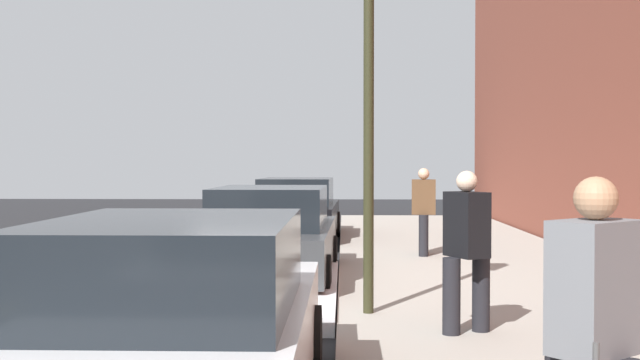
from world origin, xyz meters
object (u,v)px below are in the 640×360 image
(parked_car_white, at_px, (177,326))
(traffic_light_pole, at_px, (369,43))
(pedestrian_grey_coat, at_px, (595,333))
(parked_car_charcoal, at_px, (272,236))
(pedestrian_black_coat, at_px, (467,247))
(pedestrian_brown_coat, at_px, (424,209))
(parked_car_black, at_px, (297,210))

(parked_car_white, height_order, traffic_light_pole, traffic_light_pole)
(parked_car_white, height_order, pedestrian_grey_coat, pedestrian_grey_coat)
(parked_car_charcoal, height_order, pedestrian_grey_coat, pedestrian_grey_coat)
(pedestrian_black_coat, distance_m, pedestrian_brown_coat, 6.69)
(pedestrian_brown_coat, bearing_deg, parked_car_white, 164.22)
(parked_car_black, bearing_deg, pedestrian_brown_coat, -144.90)
(pedestrian_black_coat, bearing_deg, pedestrian_brown_coat, -2.07)
(parked_car_charcoal, bearing_deg, traffic_light_pole, -154.41)
(parked_car_charcoal, height_order, traffic_light_pole, traffic_light_pole)
(parked_car_white, distance_m, parked_car_charcoal, 6.59)
(pedestrian_black_coat, relative_size, pedestrian_brown_coat, 1.02)
(pedestrian_grey_coat, height_order, pedestrian_black_coat, pedestrian_grey_coat)
(parked_car_white, xyz_separation_m, pedestrian_black_coat, (2.66, -2.40, 0.27))
(parked_car_black, relative_size, traffic_light_pole, 0.99)
(parked_car_black, bearing_deg, parked_car_charcoal, 179.90)
(parked_car_charcoal, xyz_separation_m, parked_car_black, (6.41, -0.01, 0.00))
(parked_car_white, distance_m, traffic_light_pole, 4.69)
(traffic_light_pole, bearing_deg, parked_car_black, 8.37)
(parked_car_black, bearing_deg, parked_car_white, 179.70)
(parked_car_charcoal, height_order, parked_car_black, same)
(pedestrian_black_coat, bearing_deg, traffic_light_pole, 42.62)
(pedestrian_black_coat, relative_size, traffic_light_pole, 0.36)
(pedestrian_black_coat, bearing_deg, parked_car_white, 137.95)
(parked_car_white, bearing_deg, pedestrian_grey_coat, -120.82)
(parked_car_charcoal, distance_m, pedestrian_brown_coat, 3.79)
(parked_car_charcoal, height_order, pedestrian_brown_coat, pedestrian_brown_coat)
(pedestrian_brown_coat, xyz_separation_m, traffic_light_pole, (-5.64, 1.20, 2.24))
(parked_car_charcoal, distance_m, pedestrian_grey_coat, 8.36)
(parked_car_charcoal, distance_m, traffic_light_pole, 4.05)
(parked_car_white, height_order, pedestrian_black_coat, pedestrian_black_coat)
(parked_car_black, height_order, pedestrian_black_coat, pedestrian_black_coat)
(parked_car_white, bearing_deg, pedestrian_brown_coat, -15.78)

